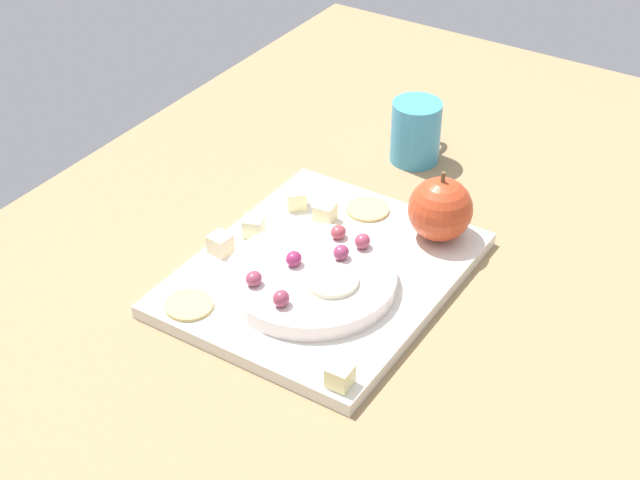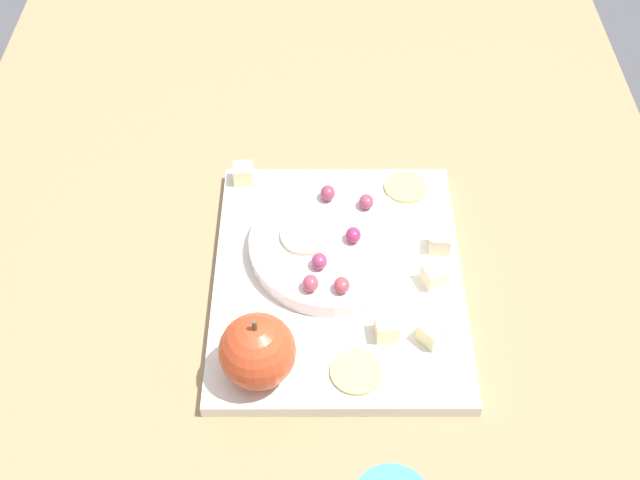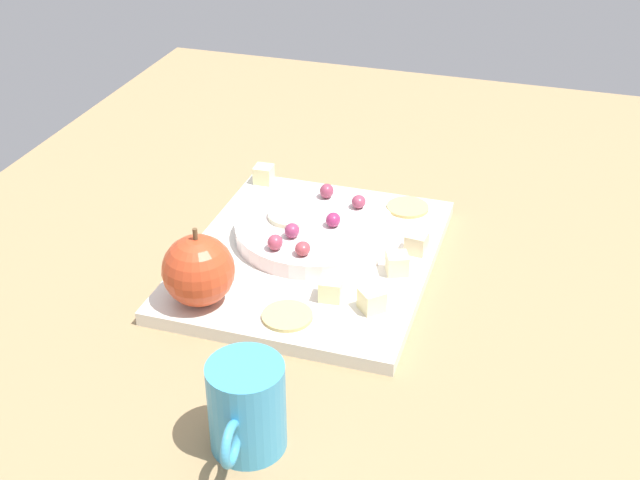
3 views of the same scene
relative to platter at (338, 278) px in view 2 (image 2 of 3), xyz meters
The scene contains 19 objects.
table 4.72cm from the platter, 118.79° to the left, with size 137.27×91.35×3.12cm, color #8F744F.
platter is the anchor object (origin of this frame).
serving_dish 3.87cm from the platter, 10.13° to the left, with size 18.97×18.97×1.95cm, color silver.
apple_whole 15.80cm from the platter, 147.27° to the left, with size 7.66×7.66×7.66cm, color #B93E20.
apple_stem 17.62cm from the platter, 147.27° to the left, with size 0.50×0.50×1.20cm, color brown.
cheese_cube_0 9.72cm from the platter, 149.25° to the right, with size 2.34×2.34×2.34cm, color beige.
cheese_cube_1 12.37cm from the platter, 72.05° to the right, with size 2.34×2.34×2.34cm, color beige.
cheese_cube_2 18.92cm from the platter, 37.52° to the left, with size 2.34×2.34×2.34cm, color beige.
cheese_cube_3 13.10cm from the platter, 132.74° to the right, with size 2.34×2.34×2.34cm, color beige.
cheese_cube_4 10.72cm from the platter, 96.36° to the right, with size 2.34×2.34×2.34cm, color beige.
cracker_0 12.96cm from the platter, behind, with size 5.31×5.31×0.40cm, color tan.
cracker_1 16.00cm from the platter, 32.23° to the right, with size 5.31×5.31×0.40cm, color tan.
grape_0 9.86cm from the platter, 21.37° to the right, with size 1.93×1.74×1.61cm, color #8D394F.
grape_1 5.18cm from the platter, 26.67° to the right, with size 1.93×1.74×1.68cm, color #8D2654.
grape_2 4.20cm from the platter, 102.35° to the left, with size 1.93×1.74×1.71cm, color #8A3155.
grape_3 5.13cm from the platter, behind, with size 1.93×1.74×1.57cm, color #993B43.
grape_4 5.92cm from the platter, 139.13° to the left, with size 1.93×1.74×1.77cm, color #993B4F.
grape_5 10.59cm from the platter, ahead, with size 1.93×1.74×1.82cm, color #8B354C.
apple_slice_0 5.93cm from the platter, 41.01° to the left, with size 5.84×5.84×0.60cm, color beige.
Camera 2 is at (-53.34, -1.44, 73.56)cm, focal length 44.42 mm.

